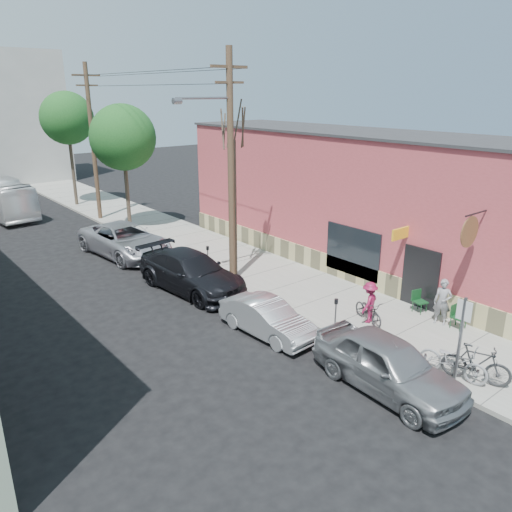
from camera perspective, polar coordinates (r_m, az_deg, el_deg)
ground at (r=17.39m, az=2.98°, el=-10.64°), size 120.00×120.00×0.00m
sidewalk at (r=27.82m, az=-5.73°, el=0.81°), size 4.50×58.00×0.15m
cafe_building at (r=25.69m, az=10.59°, el=6.55°), size 6.60×20.20×6.61m
sign_post at (r=15.56m, az=22.37°, el=-8.20°), size 0.07×0.45×2.80m
parking_meter_near at (r=18.17m, az=9.11°, el=-6.06°), size 0.14×0.14×1.24m
parking_meter_far at (r=23.97m, az=-5.53°, el=0.19°), size 0.14×0.14×1.24m
utility_pole_near at (r=21.67m, az=-3.02°, el=10.34°), size 3.57×0.28×10.00m
utility_pole_far at (r=35.02m, az=-18.18°, el=12.44°), size 1.80×0.28×10.00m
tree_bare at (r=22.52m, az=-2.51°, el=5.14°), size 0.24×0.24×6.26m
tree_leafy_mid at (r=31.58m, az=-14.98°, el=12.94°), size 3.92×3.92×7.59m
tree_leafy_far at (r=40.04m, az=-20.79°, el=14.50°), size 3.81×3.81×8.30m
patio_chair_a at (r=20.60m, az=18.24°, el=-4.97°), size 0.62×0.62×0.88m
patio_chair_b at (r=19.72m, az=22.17°, el=-6.49°), size 0.52×0.52×0.88m
patron_grey at (r=19.72m, az=20.54°, el=-4.93°), size 0.61×0.74×1.74m
cyclist at (r=19.11m, az=12.82°, el=-5.19°), size 1.14×0.84×1.58m
cyclist_bike at (r=19.25m, az=12.75°, el=-6.12°), size 1.11×1.81×0.90m
parked_bike_a at (r=16.44m, az=23.87°, el=-11.22°), size 1.27×2.03×1.18m
parked_bike_b at (r=16.46m, az=21.62°, el=-11.08°), size 1.10×2.16×1.08m
car_0 at (r=15.39m, az=14.83°, el=-11.88°), size 2.23×4.97×1.66m
car_1 at (r=18.09m, az=1.27°, el=-7.11°), size 1.60×4.00×1.29m
car_2 at (r=22.12m, az=-7.41°, el=-1.84°), size 2.91×5.99×1.68m
car_3 at (r=27.52m, az=-14.73°, el=1.76°), size 3.36×6.32×1.69m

